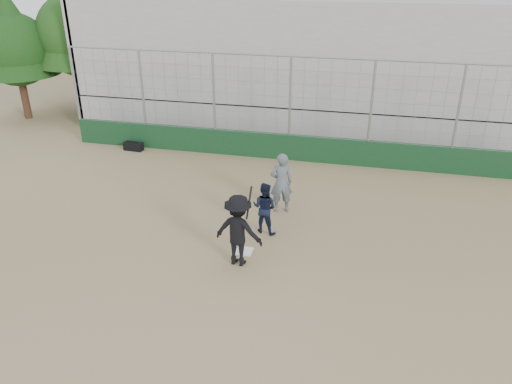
% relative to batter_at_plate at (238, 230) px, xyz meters
% --- Properties ---
extents(ground, '(90.00, 90.00, 0.00)m').
position_rel_batter_at_plate_xyz_m(ground, '(0.00, 0.56, -0.98)').
color(ground, brown).
rests_on(ground, ground).
extents(home_plate, '(0.44, 0.44, 0.02)m').
position_rel_batter_at_plate_xyz_m(home_plate, '(0.00, 0.56, -0.96)').
color(home_plate, white).
rests_on(home_plate, ground).
extents(backstop, '(18.10, 0.25, 4.04)m').
position_rel_batter_at_plate_xyz_m(backstop, '(0.00, 7.56, -0.02)').
color(backstop, '#103319').
rests_on(backstop, ground).
extents(bleachers, '(20.25, 6.70, 6.98)m').
position_rel_batter_at_plate_xyz_m(bleachers, '(0.00, 12.51, 1.95)').
color(bleachers, '#9A9A9A').
rests_on(bleachers, ground).
extents(tree_left, '(4.48, 4.48, 7.00)m').
position_rel_batter_at_plate_xyz_m(tree_left, '(-11.00, 11.56, 3.41)').
color(tree_left, '#361F13').
rests_on(tree_left, ground).
extents(tree_right, '(3.84, 3.84, 6.00)m').
position_rel_batter_at_plate_xyz_m(tree_right, '(-13.50, 10.06, 2.78)').
color(tree_right, '#372014').
rests_on(tree_right, ground).
extents(batter_at_plate, '(1.34, 0.88, 2.08)m').
position_rel_batter_at_plate_xyz_m(batter_at_plate, '(0.00, 0.00, 0.00)').
color(batter_at_plate, black).
rests_on(batter_at_plate, ground).
extents(catcher_crouched, '(0.90, 0.79, 1.07)m').
position_rel_batter_at_plate_xyz_m(catcher_crouched, '(0.30, 1.71, -0.44)').
color(catcher_crouched, black).
rests_on(catcher_crouched, ground).
extents(umpire, '(0.82, 0.68, 1.74)m').
position_rel_batter_at_plate_xyz_m(umpire, '(0.52, 3.14, -0.10)').
color(umpire, '#525C68').
rests_on(umpire, ground).
extents(equipment_bag, '(0.81, 0.40, 0.37)m').
position_rel_batter_at_plate_xyz_m(equipment_bag, '(-6.40, 7.07, -0.81)').
color(equipment_bag, black).
rests_on(equipment_bag, ground).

